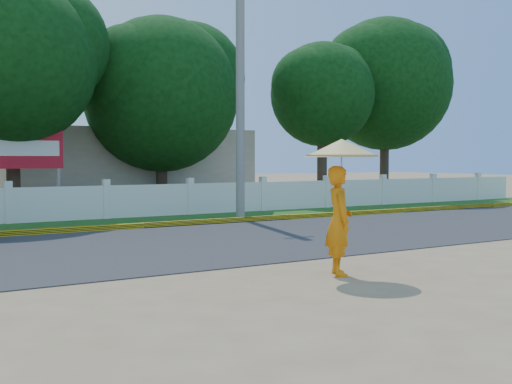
% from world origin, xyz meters
% --- Properties ---
extents(ground, '(120.00, 120.00, 0.00)m').
position_xyz_m(ground, '(0.00, 0.00, 0.00)').
color(ground, '#9E8460').
rests_on(ground, ground).
extents(road, '(60.00, 7.00, 0.02)m').
position_xyz_m(road, '(0.00, 4.50, 0.01)').
color(road, '#38383A').
rests_on(road, ground).
extents(grass_verge, '(60.00, 3.50, 0.03)m').
position_xyz_m(grass_verge, '(0.00, 9.75, 0.01)').
color(grass_verge, '#2D601E').
rests_on(grass_verge, ground).
extents(curb, '(40.00, 0.18, 0.16)m').
position_xyz_m(curb, '(0.00, 8.05, 0.08)').
color(curb, yellow).
rests_on(curb, ground).
extents(fence, '(40.00, 0.10, 1.10)m').
position_xyz_m(fence, '(0.00, 11.20, 0.55)').
color(fence, silver).
rests_on(fence, ground).
extents(building_near, '(10.00, 6.00, 3.20)m').
position_xyz_m(building_near, '(3.00, 18.00, 1.60)').
color(building_near, '#B7AD99').
rests_on(building_near, ground).
extents(utility_pole, '(0.28, 0.28, 8.61)m').
position_xyz_m(utility_pole, '(3.65, 8.84, 4.31)').
color(utility_pole, gray).
rests_on(utility_pole, ground).
extents(monk_with_parasol, '(1.27, 1.27, 2.30)m').
position_xyz_m(monk_with_parasol, '(0.12, -0.49, 1.50)').
color(monk_with_parasol, orange).
rests_on(monk_with_parasol, ground).
extents(billboard, '(2.50, 0.13, 2.95)m').
position_xyz_m(billboard, '(-2.33, 12.30, 2.14)').
color(billboard, gray).
rests_on(billboard, ground).
extents(tree_row, '(33.98, 7.90, 8.84)m').
position_xyz_m(tree_row, '(1.08, 14.26, 5.02)').
color(tree_row, '#473828').
rests_on(tree_row, ground).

